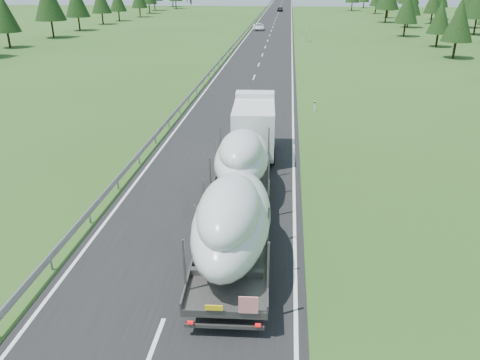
# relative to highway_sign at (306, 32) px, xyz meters

# --- Properties ---
(ground) EXTENTS (400.00, 400.00, 0.00)m
(ground) POSITION_rel_highway_sign_xyz_m (-7.20, -80.00, -1.81)
(ground) COLOR #264818
(ground) RESTS_ON ground
(road_surface) EXTENTS (10.00, 400.00, 0.02)m
(road_surface) POSITION_rel_highway_sign_xyz_m (-7.20, 20.00, -1.80)
(road_surface) COLOR black
(road_surface) RESTS_ON ground
(guardrail) EXTENTS (0.10, 400.00, 0.76)m
(guardrail) POSITION_rel_highway_sign_xyz_m (-12.50, 19.94, -1.21)
(guardrail) COLOR slate
(guardrail) RESTS_ON ground
(marker_posts) EXTENTS (0.13, 350.08, 1.00)m
(marker_posts) POSITION_rel_highway_sign_xyz_m (-0.70, 75.00, -1.27)
(marker_posts) COLOR silver
(marker_posts) RESTS_ON ground
(highway_sign) EXTENTS (0.08, 0.90, 2.60)m
(highway_sign) POSITION_rel_highway_sign_xyz_m (0.00, 0.00, 0.00)
(highway_sign) COLOR slate
(highway_sign) RESTS_ON ground
(boat_truck) EXTENTS (3.50, 20.48, 4.24)m
(boat_truck) POSITION_rel_highway_sign_xyz_m (-5.29, -70.03, 0.47)
(boat_truck) COLOR silver
(boat_truck) RESTS_ON ground
(distant_van) EXTENTS (2.82, 5.43, 1.46)m
(distant_van) POSITION_rel_highway_sign_xyz_m (-10.19, 20.44, -1.08)
(distant_van) COLOR white
(distant_van) RESTS_ON ground
(distant_car_dark) EXTENTS (2.16, 4.78, 1.59)m
(distant_car_dark) POSITION_rel_highway_sign_xyz_m (-6.70, 86.70, -1.01)
(distant_car_dark) COLOR black
(distant_car_dark) RESTS_ON ground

